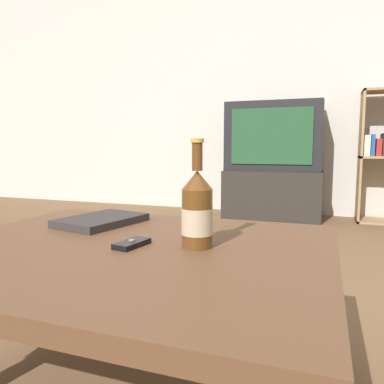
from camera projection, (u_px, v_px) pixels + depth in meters
back_wall at (278, 82)px, 3.68m from camera, size 8.00×0.05×2.60m
coffee_table at (128, 266)px, 0.96m from camera, size 1.01×0.83×0.41m
tv_stand at (273, 194)px, 3.52m from camera, size 0.89×0.45×0.44m
television at (274, 137)px, 3.46m from camera, size 0.86×0.41×0.63m
beer_bottle at (197, 210)px, 0.92m from camera, size 0.08×0.08×0.27m
cell_phone at (132, 244)px, 0.94m from camera, size 0.06×0.11×0.02m
table_book at (101, 220)px, 1.21m from camera, size 0.24×0.30×0.02m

